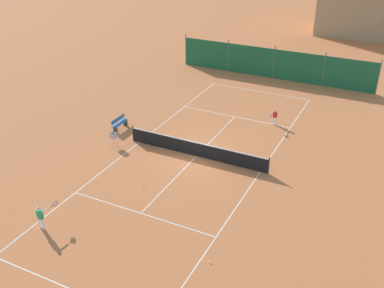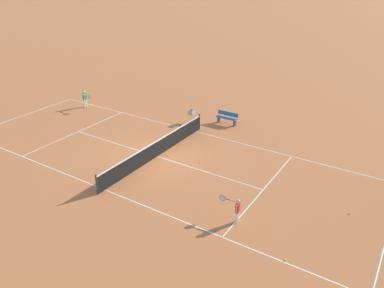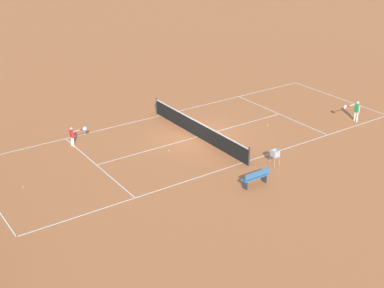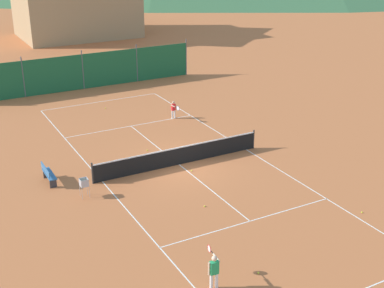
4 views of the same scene
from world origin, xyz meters
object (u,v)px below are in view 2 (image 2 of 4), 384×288
tennis_ball_by_net_left (112,132)px  tennis_ball_alley_right (200,162)px  player_near_service (236,209)px  ball_hopper (191,113)px  player_near_baseline (85,97)px  tennis_ball_near_corner (285,260)px  tennis_net (157,148)px  tennis_ball_far_corner (141,153)px  tennis_ball_by_net_right (350,213)px  courtside_bench (227,118)px  tennis_ball_mid_court (67,113)px

tennis_ball_by_net_left → tennis_ball_alley_right: 6.87m
player_near_service → tennis_ball_alley_right: bearing=-132.1°
tennis_ball_alley_right → ball_hopper: bearing=-142.6°
player_near_baseline → tennis_ball_near_corner: (7.53, 18.38, -0.72)m
player_near_service → ball_hopper: player_near_service is taller
tennis_net → tennis_ball_far_corner: bearing=-79.9°
tennis_net → ball_hopper: 5.42m
tennis_ball_near_corner → tennis_net: bearing=-114.1°
tennis_ball_by_net_left → tennis_net: bearing=76.9°
tennis_ball_by_net_right → courtside_bench: (-6.13, -9.22, 0.42)m
tennis_ball_near_corner → ball_hopper: (-9.29, -10.06, 0.63)m
tennis_net → player_near_service: (2.91, 6.39, 0.16)m
player_near_baseline → courtside_bench: size_ratio=0.86×
tennis_net → player_near_baseline: 10.09m
tennis_ball_alley_right → courtside_bench: bearing=-166.9°
tennis_ball_alley_right → tennis_net: bearing=-73.8°
player_near_baseline → tennis_ball_far_corner: bearing=66.2°
tennis_ball_mid_court → tennis_ball_by_net_right: bearing=85.5°
player_near_service → tennis_ball_alley_right: size_ratio=17.03×
player_near_service → tennis_ball_far_corner: bearing=-110.3°
tennis_ball_mid_court → ball_hopper: size_ratio=0.07×
player_near_service → tennis_ball_by_net_right: player_near_service is taller
tennis_ball_far_corner → tennis_ball_by_net_right: 11.32m
tennis_net → tennis_ball_mid_court: (-1.76, -9.51, -0.47)m
tennis_ball_by_net_left → ball_hopper: bearing=141.9°
player_near_service → tennis_ball_by_net_right: (-3.13, 3.92, -0.63)m
tennis_ball_by_net_left → tennis_ball_near_corner: 14.31m
tennis_ball_mid_court → courtside_bench: 11.56m
tennis_ball_near_corner → tennis_ball_by_net_right: (-4.21, 1.37, 0.00)m
tennis_ball_near_corner → tennis_ball_far_corner: size_ratio=1.00×
player_near_baseline → tennis_ball_alley_right: bearing=76.5°
tennis_ball_by_net_left → player_near_baseline: bearing=-116.6°
player_near_baseline → tennis_ball_by_net_right: (3.32, 19.75, -0.72)m
tennis_net → tennis_ball_by_net_right: tennis_net is taller
tennis_ball_by_net_right → ball_hopper: size_ratio=0.07×
tennis_ball_far_corner → tennis_ball_alley_right: bearing=104.4°
tennis_ball_near_corner → tennis_ball_alley_right: size_ratio=1.00×
tennis_net → tennis_ball_by_net_left: 4.60m
tennis_ball_mid_court → ball_hopper: bearing=112.9°
tennis_ball_far_corner → courtside_bench: (-6.52, 2.09, 0.42)m
player_near_service → tennis_ball_mid_court: player_near_service is taller
tennis_ball_far_corner → courtside_bench: bearing=162.2°
player_near_service → tennis_ball_by_net_right: 5.05m
tennis_ball_alley_right → courtside_bench: (-5.65, -1.32, 0.42)m
tennis_ball_far_corner → tennis_ball_by_net_right: (-0.39, 11.32, 0.00)m
courtside_bench → tennis_ball_near_corner: bearing=37.2°
tennis_ball_alley_right → tennis_ball_mid_court: bearing=-95.1°
player_near_service → tennis_ball_near_corner: size_ratio=17.03×
player_near_service → tennis_ball_far_corner: size_ratio=17.03×
tennis_ball_alley_right → courtside_bench: courtside_bench is taller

